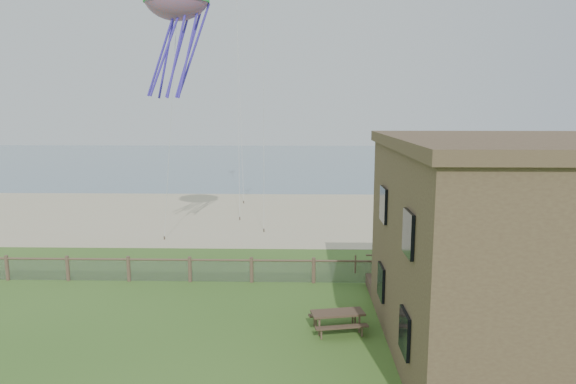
% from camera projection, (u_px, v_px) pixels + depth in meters
% --- Properties ---
extents(ground, '(160.00, 160.00, 0.00)m').
position_uv_depth(ground, '(236.00, 336.00, 18.95)').
color(ground, '#385E20').
rests_on(ground, ground).
extents(sand_beach, '(72.00, 20.00, 0.02)m').
position_uv_depth(sand_beach, '(271.00, 215.00, 40.66)').
color(sand_beach, '#BBAF87').
rests_on(sand_beach, ground).
extents(ocean, '(160.00, 68.00, 0.02)m').
position_uv_depth(ocean, '(287.00, 160.00, 84.08)').
color(ocean, slate).
rests_on(ocean, ground).
extents(chainlink_fence, '(36.20, 0.20, 1.25)m').
position_uv_depth(chainlink_fence, '(252.00, 271.00, 24.79)').
color(chainlink_fence, brown).
rests_on(chainlink_fence, ground).
extents(motel_deck, '(15.00, 2.00, 0.50)m').
position_uv_depth(motel_deck, '(532.00, 287.00, 23.52)').
color(motel_deck, brown).
rests_on(motel_deck, ground).
extents(picnic_table, '(2.22, 1.84, 0.84)m').
position_uv_depth(picnic_table, '(338.00, 320.00, 19.35)').
color(picnic_table, brown).
rests_on(picnic_table, ground).
extents(octopus_kite, '(3.93, 3.02, 7.45)m').
position_uv_depth(octopus_kite, '(177.00, 31.00, 27.99)').
color(octopus_kite, '#FF4328').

